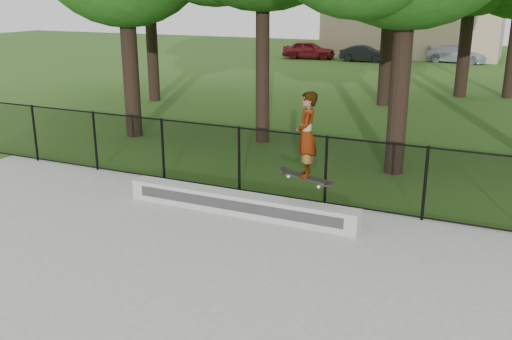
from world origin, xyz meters
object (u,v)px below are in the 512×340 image
(car_c, at_px, (456,54))
(skater_airborne, at_px, (307,137))
(car_a, at_px, (309,50))
(car_b, at_px, (364,54))
(grind_ledge, at_px, (239,204))

(car_c, distance_m, skater_airborne, 30.27)
(car_a, relative_size, car_b, 1.25)
(car_c, bearing_deg, car_b, 116.57)
(car_b, xyz_separation_m, skater_airborne, (6.16, -28.33, 1.29))
(car_a, height_order, skater_airborne, skater_airborne)
(grind_ledge, xyz_separation_m, car_c, (0.85, 30.23, 0.28))
(car_c, bearing_deg, skater_airborne, -171.19)
(car_c, relative_size, skater_airborne, 2.01)
(grind_ledge, height_order, car_b, car_b)
(car_b, bearing_deg, skater_airborne, -168.97)
(grind_ledge, distance_m, car_b, 28.72)
(grind_ledge, bearing_deg, car_b, 99.54)
(car_c, bearing_deg, grind_ledge, -173.83)
(car_b, distance_m, skater_airborne, 29.02)
(car_b, bearing_deg, grind_ledge, -171.68)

